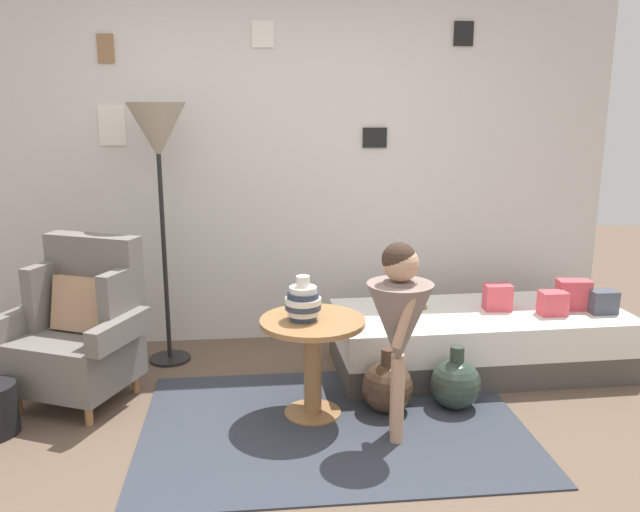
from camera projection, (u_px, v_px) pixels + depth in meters
ground_plane at (310, 474)px, 3.11m from camera, size 12.00×12.00×0.00m
gallery_wall at (285, 164)px, 4.70m from camera, size 4.80×0.12×2.60m
rug at (333, 425)px, 3.57m from camera, size 2.09×1.45×0.01m
armchair at (81, 328)px, 3.83m from camera, size 0.89×0.80×0.97m
daybed at (479, 340)px, 4.32m from camera, size 1.92×0.85×0.40m
pillow_head at (603, 302)px, 4.22m from camera, size 0.17×0.12×0.15m
pillow_mid at (573, 295)px, 4.29m from camera, size 0.22×0.14×0.20m
pillow_back at (553, 303)px, 4.18m from camera, size 0.17×0.12×0.15m
pillow_extra at (498, 297)px, 4.28m from camera, size 0.18×0.13×0.17m
side_table at (313, 347)px, 3.61m from camera, size 0.59×0.59×0.57m
vase_striped at (303, 302)px, 3.54m from camera, size 0.20×0.20×0.25m
floor_lamp at (158, 141)px, 4.15m from camera, size 0.38×0.38×1.74m
person_child at (399, 317)px, 3.30m from camera, size 0.34×0.34×1.06m
book_on_daybed at (407, 305)px, 4.34m from camera, size 0.25×0.20×0.03m
demijohn_near at (387, 386)px, 3.72m from camera, size 0.30×0.30×0.38m
demijohn_far at (456, 383)px, 3.76m from camera, size 0.29×0.29×0.38m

